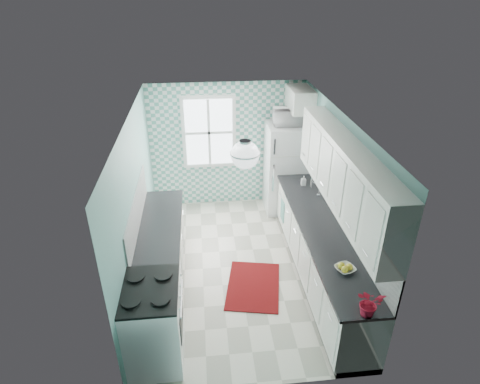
{
  "coord_description": "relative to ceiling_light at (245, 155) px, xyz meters",
  "views": [
    {
      "loc": [
        -0.52,
        -5.18,
        4.2
      ],
      "look_at": [
        0.05,
        0.25,
        1.25
      ],
      "focal_mm": 30.0,
      "sensor_mm": 36.0,
      "label": 1
    }
  ],
  "objects": [
    {
      "name": "soap_bottle",
      "position": [
        1.25,
        1.76,
        -1.29
      ],
      "size": [
        0.08,
        0.09,
        0.18
      ],
      "primitive_type": "imported",
      "rotation": [
        0.0,
        0.0,
        -0.07
      ],
      "color": "#9BB4C9",
      "rests_on": "countertop_right"
    },
    {
      "name": "ceiling_light",
      "position": [
        0.0,
        0.0,
        0.0
      ],
      "size": [
        0.34,
        0.34,
        0.35
      ],
      "color": "silver",
      "rests_on": "ceiling"
    },
    {
      "name": "fridge",
      "position": [
        1.11,
        2.59,
        -1.43
      ],
      "size": [
        0.77,
        0.77,
        1.78
      ],
      "rotation": [
        0.0,
        0.0,
        -0.03
      ],
      "color": "silver",
      "rests_on": "floor"
    },
    {
      "name": "countertop_right",
      "position": [
        1.19,
        0.4,
        -1.4
      ],
      "size": [
        0.63,
        3.6,
        0.04
      ],
      "primitive_type": "cube",
      "color": "black",
      "rests_on": "base_cabinets_right"
    },
    {
      "name": "upper_cabinets_right",
      "position": [
        1.33,
        0.2,
        -0.42
      ],
      "size": [
        0.33,
        3.2,
        0.9
      ],
      "primitive_type": "cube",
      "color": "white",
      "rests_on": "wall_right"
    },
    {
      "name": "base_cabinets_left",
      "position": [
        -1.2,
        0.73,
        -1.87
      ],
      "size": [
        0.6,
        2.15,
        0.9
      ],
      "primitive_type": "cube",
      "color": "white",
      "rests_on": "floor"
    },
    {
      "name": "wall_back",
      "position": [
        0.0,
        3.01,
        -1.07
      ],
      "size": [
        3.0,
        0.02,
        2.5
      ],
      "primitive_type": "cube",
      "color": "#6DA69F",
      "rests_on": "floor"
    },
    {
      "name": "potted_plant",
      "position": [
        1.2,
        -1.32,
        -1.23
      ],
      "size": [
        0.33,
        0.31,
        0.31
      ],
      "primitive_type": "imported",
      "rotation": [
        0.0,
        0.0,
        0.25
      ],
      "color": "red",
      "rests_on": "countertop_right"
    },
    {
      "name": "wall_right",
      "position": [
        1.51,
        0.8,
        -1.07
      ],
      "size": [
        0.02,
        4.4,
        2.5
      ],
      "primitive_type": "cube",
      "color": "#6DA69F",
      "rests_on": "floor"
    },
    {
      "name": "countertop_left",
      "position": [
        -1.19,
        0.73,
        -1.4
      ],
      "size": [
        0.63,
        2.15,
        0.04
      ],
      "primitive_type": "cube",
      "color": "black",
      "rests_on": "base_cabinets_left"
    },
    {
      "name": "accent_wall",
      "position": [
        0.0,
        2.99,
        -1.07
      ],
      "size": [
        3.0,
        0.01,
        2.5
      ],
      "primitive_type": "cube",
      "color": "#549F90",
      "rests_on": "wall_back"
    },
    {
      "name": "sink",
      "position": [
        1.2,
        1.31,
        -1.39
      ],
      "size": [
        0.53,
        0.45,
        0.53
      ],
      "rotation": [
        0.0,
        0.0,
        -0.03
      ],
      "color": "silver",
      "rests_on": "countertop_right"
    },
    {
      "name": "wall_front",
      "position": [
        0.0,
        -1.41,
        -1.07
      ],
      "size": [
        3.0,
        0.02,
        2.5
      ],
      "primitive_type": "cube",
      "color": "#6DA69F",
      "rests_on": "floor"
    },
    {
      "name": "dish_towel",
      "position": [
        0.89,
        1.69,
        -1.84
      ],
      "size": [
        0.1,
        0.25,
        0.39
      ],
      "primitive_type": "cube",
      "rotation": [
        0.0,
        0.0,
        0.31
      ],
      "color": "teal",
      "rests_on": "base_cabinets_right"
    },
    {
      "name": "wall_left",
      "position": [
        -1.51,
        0.8,
        -1.07
      ],
      "size": [
        0.02,
        4.4,
        2.5
      ],
      "primitive_type": "cube",
      "color": "#6DA69F",
      "rests_on": "floor"
    },
    {
      "name": "backsplash_right",
      "position": [
        1.49,
        0.4,
        -1.13
      ],
      "size": [
        0.02,
        3.6,
        0.51
      ],
      "primitive_type": "cube",
      "color": "white",
      "rests_on": "wall_right"
    },
    {
      "name": "base_cabinets_right",
      "position": [
        1.2,
        0.4,
        -1.87
      ],
      "size": [
        0.6,
        3.6,
        0.9
      ],
      "primitive_type": "cube",
      "color": "white",
      "rests_on": "floor"
    },
    {
      "name": "window",
      "position": [
        -0.35,
        2.96,
        -0.77
      ],
      "size": [
        1.04,
        0.05,
        1.44
      ],
      "color": "white",
      "rests_on": "wall_back"
    },
    {
      "name": "fruit_bowl",
      "position": [
        1.2,
        -0.59,
        -1.35
      ],
      "size": [
        0.3,
        0.3,
        0.06
      ],
      "primitive_type": "imported",
      "rotation": [
        0.0,
        0.0,
        0.35
      ],
      "color": "white",
      "rests_on": "countertop_right"
    },
    {
      "name": "backsplash_left",
      "position": [
        -1.49,
        0.73,
        -1.13
      ],
      "size": [
        0.02,
        2.15,
        0.51
      ],
      "primitive_type": "cube",
      "color": "white",
      "rests_on": "wall_left"
    },
    {
      "name": "upper_cabinet_fridge",
      "position": [
        1.3,
        2.63,
        -0.07
      ],
      "size": [
        0.4,
        0.74,
        0.4
      ],
      "primitive_type": "cube",
      "color": "white",
      "rests_on": "wall_right"
    },
    {
      "name": "microwave",
      "position": [
        1.11,
        2.59,
        -0.39
      ],
      "size": [
        0.56,
        0.39,
        0.31
      ],
      "primitive_type": "imported",
      "rotation": [
        0.0,
        0.0,
        3.12
      ],
      "color": "silver",
      "rests_on": "fridge"
    },
    {
      "name": "floor",
      "position": [
        0.0,
        0.8,
        -2.33
      ],
      "size": [
        3.0,
        4.4,
        0.02
      ],
      "primitive_type": "cube",
      "color": "silver",
      "rests_on": "ground"
    },
    {
      "name": "stove",
      "position": [
        -1.2,
        -0.81,
        -1.78
      ],
      "size": [
        0.69,
        0.87,
        1.05
      ],
      "rotation": [
        0.0,
        0.0,
        0.03
      ],
      "color": "white",
      "rests_on": "floor"
    },
    {
      "name": "ceiling",
      "position": [
        0.0,
        0.8,
        0.19
      ],
      "size": [
        3.0,
        4.4,
        0.02
      ],
      "primitive_type": "cube",
      "color": "white",
      "rests_on": "wall_back"
    },
    {
      "name": "rug",
      "position": [
        0.18,
        0.3,
        -2.32
      ],
      "size": [
        0.98,
        1.24,
        0.02
      ],
      "primitive_type": "cube",
      "rotation": [
        0.0,
        0.0,
        -0.2
      ],
      "color": "maroon",
      "rests_on": "floor"
    }
  ]
}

